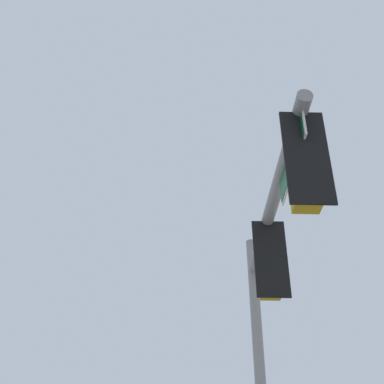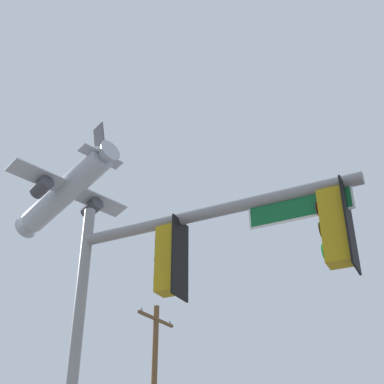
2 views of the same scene
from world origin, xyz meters
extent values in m
cylinder|color=gray|center=(-3.36, -5.42, 5.55)|extent=(4.76, 0.69, 0.19)
cube|color=black|center=(-3.88, -5.47, 4.88)|extent=(0.08, 0.52, 1.30)
cube|color=#B79314|center=(-4.07, -5.49, 4.88)|extent=(0.39, 0.36, 1.10)
cylinder|color=#B79314|center=(-4.07, -5.49, 5.49)|extent=(0.04, 0.04, 0.12)
cylinder|color=#340503|center=(-4.27, -5.51, 5.21)|extent=(0.05, 0.22, 0.22)
cylinder|color=#392D05|center=(-4.27, -5.51, 4.88)|extent=(0.05, 0.22, 0.22)
cylinder|color=green|center=(-4.27, -5.51, 4.55)|extent=(0.05, 0.22, 0.22)
cube|color=black|center=(-1.27, -5.20, 4.88)|extent=(0.08, 0.52, 1.30)
cube|color=#B79314|center=(-1.46, -5.22, 4.88)|extent=(0.39, 0.36, 1.10)
cylinder|color=#B79314|center=(-1.46, -5.22, 5.49)|extent=(0.04, 0.04, 0.12)
cylinder|color=#340503|center=(-1.66, -5.24, 5.21)|extent=(0.05, 0.22, 0.22)
cylinder|color=#392D05|center=(-1.66, -5.24, 4.88)|extent=(0.05, 0.22, 0.22)
cylinder|color=green|center=(-1.66, -5.24, 4.55)|extent=(0.05, 0.22, 0.22)
cube|color=#0F602D|center=(-1.93, -5.27, 5.29)|extent=(1.50, 0.20, 0.31)
cube|color=white|center=(-1.93, -5.27, 5.29)|extent=(1.56, 0.19, 0.37)
cube|color=brown|center=(-13.61, 7.07, 8.49)|extent=(0.23, 2.70, 0.12)
cylinder|color=gray|center=(-13.56, 5.92, 8.61)|extent=(0.08, 0.08, 0.16)
cylinder|color=gray|center=(-13.66, 8.21, 8.61)|extent=(0.08, 0.08, 0.16)
cylinder|color=#B2B7C1|center=(-53.44, 36.77, 41.63)|extent=(18.79, 7.24, 8.01)
cone|color=#B2B7C1|center=(-62.02, 38.44, 39.46)|extent=(5.39, 4.63, 4.63)
cone|color=#B2B7C1|center=(-44.85, 35.10, 43.79)|extent=(4.81, 4.16, 4.16)
cube|color=#B2B7C1|center=(-52.26, 36.54, 41.34)|extent=(6.76, 19.99, 0.93)
cube|color=#B2B7C1|center=(-45.36, 35.20, 44.05)|extent=(3.11, 7.14, 0.56)
cube|color=#3F3F47|center=(-46.30, 35.38, 47.92)|extent=(3.25, 0.78, 5.31)
cylinder|color=#3F3F47|center=(-51.76, 40.98, 40.07)|extent=(3.82, 2.72, 2.77)
cylinder|color=#3F3F47|center=(-53.47, 32.24, 40.07)|extent=(3.82, 2.72, 2.77)
camera|label=1|loc=(3.67, -6.15, 1.21)|focal=50.00mm
camera|label=2|loc=(0.46, -11.89, 1.66)|focal=50.00mm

